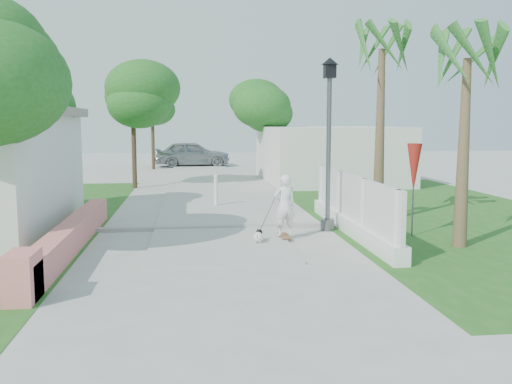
{
  "coord_description": "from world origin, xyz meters",
  "views": [
    {
      "loc": [
        -0.69,
        -8.86,
        2.81
      ],
      "look_at": [
        0.96,
        5.01,
        1.1
      ],
      "focal_mm": 40.0,
      "sensor_mm": 36.0,
      "label": 1
    }
  ],
  "objects": [
    {
      "name": "tree_left_mid",
      "position": [
        -5.48,
        8.48,
        3.5
      ],
      "size": [
        3.2,
        3.2,
        4.85
      ],
      "color": "#4C3826",
      "rests_on": "ground"
    },
    {
      "name": "tree_path_left",
      "position": [
        -2.98,
        15.98,
        3.82
      ],
      "size": [
        3.4,
        3.4,
        5.23
      ],
      "color": "#4C3826",
      "rests_on": "ground"
    },
    {
      "name": "tree_path_right",
      "position": [
        3.22,
        19.98,
        3.49
      ],
      "size": [
        3.0,
        3.0,
        4.79
      ],
      "color": "#4C3826",
      "rests_on": "ground"
    },
    {
      "name": "tree_path_far",
      "position": [
        -2.78,
        25.98,
        3.82
      ],
      "size": [
        3.2,
        3.2,
        5.17
      ],
      "color": "#4C3826",
      "rests_on": "ground"
    },
    {
      "name": "lattice_fence",
      "position": [
        3.4,
        5.0,
        0.54
      ],
      "size": [
        0.35,
        7.0,
        1.5
      ],
      "color": "white",
      "rests_on": "ground"
    },
    {
      "name": "skateboarder",
      "position": [
        1.42,
        4.44,
        0.76
      ],
      "size": [
        1.01,
        0.8,
        1.57
      ],
      "rotation": [
        0.0,
        0.0,
        3.33
      ],
      "color": "brown",
      "rests_on": "ground"
    },
    {
      "name": "parked_car",
      "position": [
        -0.46,
        27.87,
        0.82
      ],
      "size": [
        4.86,
        2.11,
        1.63
      ],
      "primitive_type": "imported",
      "rotation": [
        0.0,
        0.0,
        1.61
      ],
      "color": "#B1B3B9",
      "rests_on": "ground"
    },
    {
      "name": "palm_far",
      "position": [
        4.6,
        6.5,
        4.48
      ],
      "size": [
        1.8,
        1.8,
        5.3
      ],
      "color": "brown",
      "rests_on": "ground"
    },
    {
      "name": "street_lamp",
      "position": [
        2.9,
        5.5,
        2.43
      ],
      "size": [
        0.44,
        0.44,
        4.44
      ],
      "color": "#59595E",
      "rests_on": "ground"
    },
    {
      "name": "ground",
      "position": [
        0.0,
        0.0,
        0.0
      ],
      "size": [
        90.0,
        90.0,
        0.0
      ],
      "primitive_type": "plane",
      "color": "#B7B7B2",
      "rests_on": "ground"
    },
    {
      "name": "patio_umbrella",
      "position": [
        4.8,
        4.5,
        1.69
      ],
      "size": [
        0.36,
        0.36,
        2.3
      ],
      "color": "#59595E",
      "rests_on": "ground"
    },
    {
      "name": "path_strip",
      "position": [
        0.0,
        20.0,
        0.03
      ],
      "size": [
        3.2,
        36.0,
        0.06
      ],
      "primitive_type": "cube",
      "color": "#B7B7B2",
      "rests_on": "ground"
    },
    {
      "name": "pink_wall",
      "position": [
        -3.3,
        3.55,
        0.31
      ],
      "size": [
        0.45,
        8.2,
        0.8
      ],
      "color": "#E17F73",
      "rests_on": "ground"
    },
    {
      "name": "grass_right",
      "position": [
        7.0,
        8.0,
        0.01
      ],
      "size": [
        8.0,
        20.0,
        0.01
      ],
      "primitive_type": "cube",
      "color": "#215B1C",
      "rests_on": "ground"
    },
    {
      "name": "palm_near",
      "position": [
        5.4,
        3.2,
        3.95
      ],
      "size": [
        1.8,
        1.8,
        4.7
      ],
      "color": "brown",
      "rests_on": "ground"
    },
    {
      "name": "curb",
      "position": [
        0.0,
        6.0,
        0.05
      ],
      "size": [
        6.5,
        0.25,
        0.1
      ],
      "primitive_type": "cube",
      "color": "#999993",
      "rests_on": "ground"
    },
    {
      "name": "building_right",
      "position": [
        6.0,
        18.0,
        1.3
      ],
      "size": [
        6.0,
        8.0,
        2.6
      ],
      "primitive_type": "cube",
      "color": "silver",
      "rests_on": "ground"
    },
    {
      "name": "dog",
      "position": [
        0.89,
        3.98,
        0.19
      ],
      "size": [
        0.32,
        0.5,
        0.35
      ],
      "rotation": [
        0.0,
        0.0,
        -0.26
      ],
      "color": "silver",
      "rests_on": "ground"
    },
    {
      "name": "bollard",
      "position": [
        0.2,
        10.0,
        0.58
      ],
      "size": [
        0.14,
        0.14,
        1.09
      ],
      "color": "white",
      "rests_on": "ground"
    }
  ]
}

